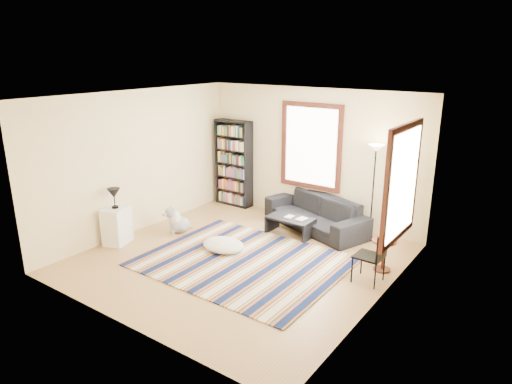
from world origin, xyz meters
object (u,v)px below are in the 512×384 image
Objects in this scene: bookshelf at (234,163)px; folding_chair at (369,256)px; floor_cushion at (224,245)px; coffee_table at (290,226)px; side_table at (383,255)px; floor_lamp at (373,193)px; white_cabinet at (117,226)px; sofa at (315,213)px; dog at (180,219)px.

bookshelf is 2.33× the size of folding_chair.
floor_cushion is 0.96× the size of folding_chair.
coffee_table is 2.10m from side_table.
coffee_table is at bearing -153.32° from floor_lamp.
floor_lamp is 2.66× the size of white_cabinet.
sofa is at bearing 68.37° from coffee_table.
bookshelf is (-2.32, 0.27, 0.67)m from sofa.
side_table is at bearing 3.61° from white_cabinet.
folding_chair reaches higher than dog.
bookshelf is at bearing 64.94° from white_cabinet.
white_cabinet is at bearing -96.74° from bookshelf.
folding_chair is at bearing -68.92° from floor_lamp.
sofa is 2.43m from bookshelf.
floor_lamp is at bearing 45.89° from floor_cushion.
coffee_table is 1.48m from floor_cushion.
bookshelf is 4.50m from folding_chair.
side_table is at bearing 85.25° from folding_chair.
dog is at bearing -147.96° from coffee_table.
sofa is at bearing 64.03° from dog.
floor_cushion is at bearing -93.92° from sofa.
sofa is 0.65m from coffee_table.
white_cabinet is at bearing -137.47° from coffee_table.
side_table is (1.82, -1.02, -0.06)m from sofa.
coffee_table is 2.22m from dog.
folding_chair is (2.00, -0.94, 0.25)m from coffee_table.
floor_lamp is (3.45, -0.17, -0.07)m from bookshelf.
bookshelf is 3.20m from white_cabinet.
floor_lamp reaches higher than side_table.
side_table is at bearing 18.98° from floor_cushion.
folding_chair is (-0.05, -0.51, 0.16)m from side_table.
white_cabinet is at bearing -154.03° from floor_cushion.
bookshelf is 3.46m from floor_lamp.
dog is (0.57, 1.07, -0.08)m from white_cabinet.
floor_lamp is 3.39× the size of dog.
floor_lamp reaches higher than folding_chair.
dog reaches higher than coffee_table.
bookshelf is 3.64× the size of dog.
sofa is 2.09m from side_table.
folding_chair reaches higher than sofa.
bookshelf is at bearing 177.18° from floor_lamp.
floor_cushion is 2.66m from folding_chair.
white_cabinet is at bearing -93.97° from dog.
white_cabinet is (-4.50, -1.81, 0.08)m from side_table.
side_table reaches higher than coffee_table.
side_table is at bearing -58.89° from floor_lamp.
sofa is 3.28× the size of white_cabinet.
side_table is 0.77× the size of white_cabinet.
side_table is (0.68, -1.12, -0.66)m from floor_lamp.
floor_cushion is 1.18× the size of white_cabinet.
dog is at bearing -169.34° from side_table.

